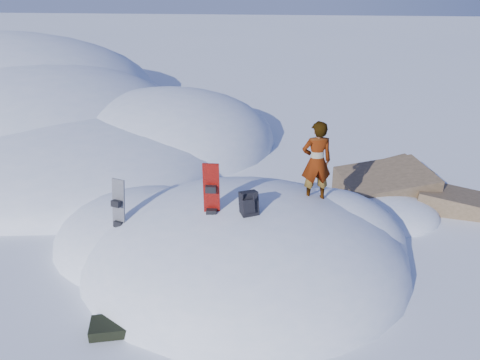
# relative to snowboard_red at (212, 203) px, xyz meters

# --- Properties ---
(ground) EXTENTS (120.00, 120.00, 0.00)m
(ground) POSITION_rel_snowboard_red_xyz_m (0.59, 0.51, -1.65)
(ground) COLOR white
(ground) RESTS_ON ground
(snow_mound) EXTENTS (8.00, 6.00, 3.00)m
(snow_mound) POSITION_rel_snowboard_red_xyz_m (0.42, 0.75, -1.65)
(snow_mound) COLOR white
(snow_mound) RESTS_ON ground
(snow_ridge) EXTENTS (21.50, 18.50, 6.40)m
(snow_ridge) POSITION_rel_snowboard_red_xyz_m (-9.85, 10.36, -1.65)
(snow_ridge) COLOR white
(snow_ridge) RESTS_ON ground
(rock_outcrop) EXTENTS (4.68, 4.41, 1.68)m
(rock_outcrop) POSITION_rel_snowboard_red_xyz_m (4.31, 3.52, -1.63)
(rock_outcrop) COLOR brown
(rock_outcrop) RESTS_ON ground
(snowboard_red) EXTENTS (0.31, 0.17, 1.68)m
(snowboard_red) POSITION_rel_snowboard_red_xyz_m (0.00, 0.00, 0.00)
(snowboard_red) COLOR red
(snowboard_red) RESTS_ON snow_mound
(snowboard_dark) EXTENTS (0.36, 0.33, 1.56)m
(snowboard_dark) POSITION_rel_snowboard_red_xyz_m (-1.94, 0.14, -0.45)
(snowboard_dark) COLOR black
(snowboard_dark) RESTS_ON snow_mound
(backpack) EXTENTS (0.43, 0.47, 0.55)m
(backpack) POSITION_rel_snowboard_red_xyz_m (0.72, -0.03, 0.02)
(backpack) COLOR black
(backpack) RESTS_ON snow_mound
(gear_pile) EXTENTS (0.95, 0.73, 0.25)m
(gear_pile) POSITION_rel_snowboard_red_xyz_m (-1.48, -1.81, -1.52)
(gear_pile) COLOR black
(gear_pile) RESTS_ON ground
(person) EXTENTS (0.71, 0.53, 1.74)m
(person) POSITION_rel_snowboard_red_xyz_m (2.04, 1.14, 0.47)
(person) COLOR slate
(person) RESTS_ON snow_mound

